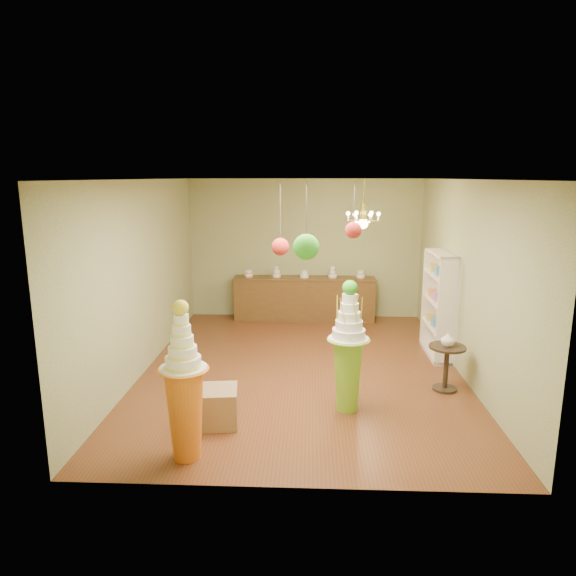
{
  "coord_description": "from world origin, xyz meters",
  "views": [
    {
      "loc": [
        0.13,
        -7.82,
        3.04
      ],
      "look_at": [
        -0.22,
        0.0,
        1.34
      ],
      "focal_mm": 32.0,
      "sensor_mm": 36.0,
      "label": 1
    }
  ],
  "objects_px": {
    "pedestal_green": "(348,358)",
    "round_table": "(446,362)",
    "pedestal_orange": "(185,400)",
    "sideboard": "(304,298)"
  },
  "relations": [
    {
      "from": "pedestal_green",
      "to": "pedestal_orange",
      "type": "xyz_separation_m",
      "value": [
        -1.84,
        -1.27,
        -0.04
      ]
    },
    {
      "from": "pedestal_green",
      "to": "pedestal_orange",
      "type": "distance_m",
      "value": 2.24
    },
    {
      "from": "pedestal_green",
      "to": "sideboard",
      "type": "bearing_deg",
      "value": 98.08
    },
    {
      "from": "pedestal_green",
      "to": "round_table",
      "type": "relative_size",
      "value": 2.63
    },
    {
      "from": "pedestal_green",
      "to": "sideboard",
      "type": "height_order",
      "value": "pedestal_green"
    },
    {
      "from": "pedestal_orange",
      "to": "sideboard",
      "type": "height_order",
      "value": "pedestal_orange"
    },
    {
      "from": "sideboard",
      "to": "round_table",
      "type": "relative_size",
      "value": 4.54
    },
    {
      "from": "pedestal_green",
      "to": "pedestal_orange",
      "type": "bearing_deg",
      "value": -145.53
    },
    {
      "from": "pedestal_orange",
      "to": "round_table",
      "type": "distance_m",
      "value": 3.87
    },
    {
      "from": "round_table",
      "to": "sideboard",
      "type": "bearing_deg",
      "value": 119.49
    }
  ]
}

